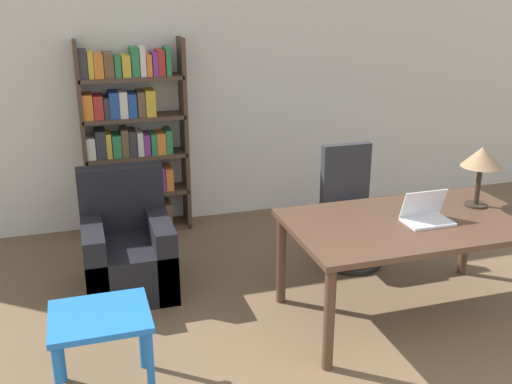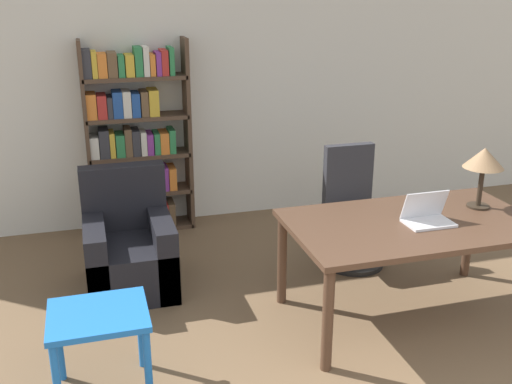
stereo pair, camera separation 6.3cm
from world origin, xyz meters
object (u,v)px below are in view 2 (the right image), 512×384
office_chair (352,212)px  desk (412,232)px  side_table_blue (99,327)px  bookshelf (134,144)px  armchair (129,251)px  laptop (427,216)px  table_lamp (484,160)px

office_chair → desk: bearing=-90.1°
side_table_blue → office_chair: bearing=30.2°
office_chair → side_table_blue: (-2.14, -1.25, -0.01)m
desk → bookshelf: (-1.69, 2.18, 0.20)m
armchair → laptop: bearing=-28.9°
desk → laptop: 0.16m
table_lamp → armchair: (-2.47, 0.90, -0.80)m
desk → office_chair: (0.00, 0.96, -0.20)m
desk → armchair: size_ratio=1.85×
side_table_blue → table_lamp: bearing=8.5°
table_lamp → bookshelf: bookshelf is taller
laptop → bookshelf: size_ratio=0.18×
armchair → office_chair: bearing=-2.0°
table_lamp → office_chair: size_ratio=0.44×
bookshelf → side_table_blue: bearing=-100.2°
laptop → table_lamp: size_ratio=0.72×
laptop → armchair: 2.27m
desk → table_lamp: (0.60, 0.12, 0.44)m
office_chair → table_lamp: bearing=-54.4°
side_table_blue → armchair: 1.35m
desk → office_chair: 0.98m
desk → laptop: size_ratio=5.34×
bookshelf → desk: bearing=-52.2°
office_chair → side_table_blue: office_chair is taller
table_lamp → bookshelf: 3.09m
laptop → armchair: laptop is taller
side_table_blue → armchair: armchair is taller
armchair → bookshelf: bearing=81.4°
laptop → table_lamp: table_lamp is taller
armchair → bookshelf: size_ratio=0.51×
office_chair → armchair: 1.88m
armchair → desk: bearing=-28.7°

